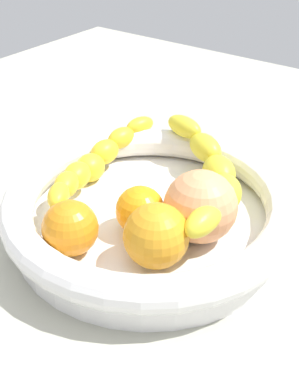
{
  "coord_description": "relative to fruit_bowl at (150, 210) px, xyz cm",
  "views": [
    {
      "loc": [
        -36.31,
        -26.74,
        37.21
      ],
      "look_at": [
        0.0,
        0.0,
        8.23
      ],
      "focal_mm": 48.11,
      "sensor_mm": 36.0,
      "label": 1
    }
  ],
  "objects": [
    {
      "name": "orange_mid_right",
      "position": [
        -9.23,
        2.55,
        2.01
      ],
      "size": [
        5.44,
        5.44,
        5.44
      ],
      "primitive_type": "sphere",
      "color": "orange",
      "rests_on": "fruit_bowl"
    },
    {
      "name": "banana_draped_right",
      "position": [
        1.91,
        9.36,
        1.89
      ],
      "size": [
        22.41,
        7.66,
        4.74
      ],
      "color": "yellow",
      "rests_on": "fruit_bowl"
    },
    {
      "name": "fruit_bowl",
      "position": [
        0.0,
        0.0,
        0.0
      ],
      "size": [
        31.12,
        31.12,
        5.67
      ],
      "color": "white",
      "rests_on": "kitchen_counter"
    },
    {
      "name": "peach_blush",
      "position": [
        -0.33,
        -6.18,
        2.95
      ],
      "size": [
        7.32,
        7.32,
        7.32
      ],
      "primitive_type": "sphere",
      "color": "#EE9F69",
      "rests_on": "fruit_bowl"
    },
    {
      "name": "orange_mid_left",
      "position": [
        -2.7,
        -0.83,
        1.81
      ],
      "size": [
        5.03,
        5.03,
        5.03
      ],
      "primitive_type": "sphere",
      "color": "orange",
      "rests_on": "fruit_bowl"
    },
    {
      "name": "kitchen_counter",
      "position": [
        0.0,
        0.0,
        -4.44
      ],
      "size": [
        120.0,
        120.0,
        3.0
      ],
      "primitive_type": "cube",
      "color": "#ACAB9A",
      "rests_on": "ground"
    },
    {
      "name": "orange_front",
      "position": [
        -5.74,
        -5.01,
        2.4
      ],
      "size": [
        6.21,
        6.21,
        6.21
      ],
      "primitive_type": "sphere",
      "color": "orange",
      "rests_on": "fruit_bowl"
    },
    {
      "name": "banana_draped_left",
      "position": [
        6.32,
        -3.83,
        2.54
      ],
      "size": [
        19.96,
        16.68,
        5.13
      ],
      "color": "yellow",
      "rests_on": "fruit_bowl"
    }
  ]
}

